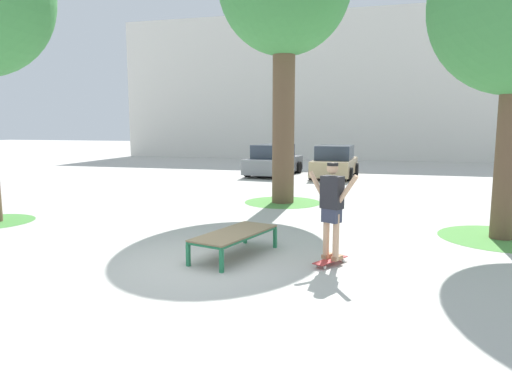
% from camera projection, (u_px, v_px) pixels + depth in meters
% --- Properties ---
extents(ground_plane, '(120.00, 120.00, 0.00)m').
position_uv_depth(ground_plane, '(192.00, 267.00, 7.92)').
color(ground_plane, '#B7B5AD').
extents(building_facade, '(31.79, 4.00, 10.30)m').
position_uv_depth(building_facade, '(335.00, 88.00, 34.06)').
color(building_facade, silver).
rests_on(building_facade, ground).
extents(skate_box, '(1.24, 2.03, 0.46)m').
position_uv_depth(skate_box, '(235.00, 235.00, 8.53)').
color(skate_box, '#237A4C').
rests_on(skate_box, ground).
extents(skateboard, '(0.55, 0.80, 0.09)m').
position_uv_depth(skateboard, '(330.00, 260.00, 8.07)').
color(skateboard, '#B23333').
rests_on(skateboard, ground).
extents(skater, '(0.92, 0.54, 1.69)m').
position_uv_depth(skater, '(332.00, 204.00, 7.93)').
color(skater, tan).
rests_on(skater, skateboard).
extents(grass_patch_near_right, '(2.57, 2.57, 0.01)m').
position_uv_depth(grass_patch_near_right, '(501.00, 238.00, 9.97)').
color(grass_patch_near_right, '#519342').
rests_on(grass_patch_near_right, ground).
extents(grass_patch_mid_back, '(2.42, 2.42, 0.01)m').
position_uv_depth(grass_patch_mid_back, '(283.00, 202.00, 14.66)').
color(grass_patch_mid_back, '#519342').
rests_on(grass_patch_mid_back, ground).
extents(car_grey, '(2.30, 4.38, 1.50)m').
position_uv_depth(car_grey, '(274.00, 161.00, 22.71)').
color(car_grey, slate).
rests_on(car_grey, ground).
extents(car_tan, '(2.05, 4.26, 1.50)m').
position_uv_depth(car_tan, '(335.00, 163.00, 21.70)').
color(car_tan, tan).
rests_on(car_tan, ground).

